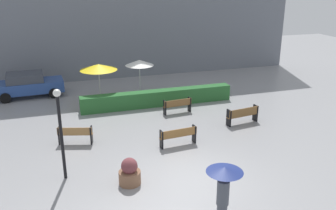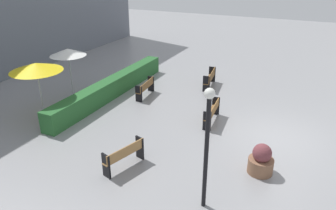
{
  "view_description": "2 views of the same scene",
  "coord_description": "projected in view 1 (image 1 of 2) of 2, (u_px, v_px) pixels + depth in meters",
  "views": [
    {
      "loc": [
        -4.82,
        -11.5,
        7.3
      ],
      "look_at": [
        0.56,
        5.38,
        1.07
      ],
      "focal_mm": 39.03,
      "sensor_mm": 36.0,
      "label": 1
    },
    {
      "loc": [
        -11.72,
        -0.72,
        6.31
      ],
      "look_at": [
        -1.19,
        4.25,
        1.11
      ],
      "focal_mm": 34.24,
      "sensor_mm": 36.0,
      "label": 2
    }
  ],
  "objects": [
    {
      "name": "ground_plane",
      "position": [
        196.0,
        176.0,
        14.14
      ],
      "size": [
        60.0,
        60.0,
        0.0
      ],
      "primitive_type": "plane",
      "color": "gray"
    },
    {
      "name": "bench_far_left",
      "position": [
        75.0,
        134.0,
        16.73
      ],
      "size": [
        1.6,
        0.77,
        0.84
      ],
      "color": "#9E7242",
      "rests_on": "ground"
    },
    {
      "name": "bench_far_right",
      "position": [
        243.0,
        114.0,
        19.07
      ],
      "size": [
        1.85,
        0.62,
        0.88
      ],
      "color": "brown",
      "rests_on": "ground"
    },
    {
      "name": "bench_mid_center",
      "position": [
        178.0,
        135.0,
        16.59
      ],
      "size": [
        1.77,
        0.49,
        0.83
      ],
      "color": "olive",
      "rests_on": "ground"
    },
    {
      "name": "bench_back_row",
      "position": [
        178.0,
        105.0,
        20.56
      ],
      "size": [
        1.67,
        0.49,
        0.82
      ],
      "color": "brown",
      "rests_on": "ground"
    },
    {
      "name": "pedestrian_with_umbrella",
      "position": [
        224.0,
        186.0,
        11.0
      ],
      "size": [
        1.13,
        1.13,
        1.96
      ],
      "color": "#4C515B",
      "rests_on": "ground"
    },
    {
      "name": "planter_pot",
      "position": [
        130.0,
        173.0,
        13.5
      ],
      "size": [
        0.82,
        0.82,
        1.05
      ],
      "color": "brown",
      "rests_on": "ground"
    },
    {
      "name": "lamp_post",
      "position": [
        60.0,
        125.0,
        13.3
      ],
      "size": [
        0.28,
        0.28,
        3.56
      ],
      "color": "black",
      "rests_on": "ground"
    },
    {
      "name": "patio_umbrella_yellow",
      "position": [
        98.0,
        67.0,
        21.62
      ],
      "size": [
        2.21,
        2.21,
        2.43
      ],
      "color": "silver",
      "rests_on": "ground"
    },
    {
      "name": "patio_umbrella_white",
      "position": [
        139.0,
        63.0,
        22.93
      ],
      "size": [
        1.8,
        1.8,
        2.39
      ],
      "color": "silver",
      "rests_on": "ground"
    },
    {
      "name": "hedge_strip",
      "position": [
        158.0,
        98.0,
        21.79
      ],
      "size": [
        9.15,
        0.7,
        0.93
      ],
      "primitive_type": "cube",
      "color": "#28602D",
      "rests_on": "ground"
    },
    {
      "name": "building_facade",
      "position": [
        117.0,
        5.0,
        26.74
      ],
      "size": [
        28.0,
        1.2,
        10.71
      ],
      "primitive_type": "cube",
      "color": "slate",
      "rests_on": "ground"
    },
    {
      "name": "parked_car",
      "position": [
        28.0,
        84.0,
        23.3
      ],
      "size": [
        4.29,
        2.15,
        1.57
      ],
      "color": "#28478C",
      "rests_on": "ground"
    }
  ]
}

